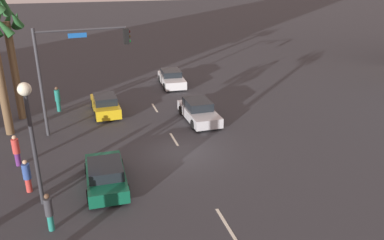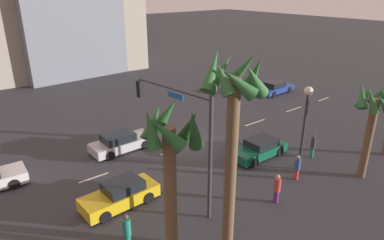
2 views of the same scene
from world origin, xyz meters
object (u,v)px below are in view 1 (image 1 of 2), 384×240
object	(u,v)px
car_0	(106,175)
pedestrian_0	(27,175)
car_3	(105,105)
car_4	(172,78)
pedestrian_3	(49,211)
palm_tree_1	(8,40)
traffic_signal	(71,62)
pedestrian_2	(16,150)
pedestrian_1	(58,99)
car_2	(199,111)
streetlamp	(30,121)

from	to	relation	value
car_0	pedestrian_0	xyz separation A→B (m)	(0.52, 3.56, 0.27)
car_3	car_4	world-z (taller)	car_3
car_4	pedestrian_3	size ratio (longest dim) A/B	2.70
car_3	palm_tree_1	bearing A→B (deg)	84.87
pedestrian_0	traffic_signal	bearing A→B (deg)	-19.00
car_4	pedestrian_2	xyz separation A→B (m)	(-12.55, 11.53, 0.29)
car_4	pedestrian_1	distance (m)	10.55
car_2	pedestrian_2	xyz separation A→B (m)	(-3.69, 11.30, 0.29)
car_2	traffic_signal	world-z (taller)	traffic_signal
palm_tree_1	car_3	bearing A→B (deg)	-95.13
pedestrian_1	pedestrian_2	size ratio (longest dim) A/B	1.07
pedestrian_1	pedestrian_3	size ratio (longest dim) A/B	1.11
traffic_signal	palm_tree_1	xyz separation A→B (m)	(3.39, 3.80, 0.93)
pedestrian_2	car_4	bearing A→B (deg)	-42.57
pedestrian_0	pedestrian_3	xyz separation A→B (m)	(-3.36, -1.12, 0.03)
traffic_signal	pedestrian_1	size ratio (longest dim) A/B	3.58
traffic_signal	pedestrian_2	bearing A→B (deg)	141.52
car_0	streetlamp	size ratio (longest dim) A/B	0.76
car_2	palm_tree_1	bearing A→B (deg)	72.60
car_0	car_4	size ratio (longest dim) A/B	0.94
car_0	traffic_signal	distance (m)	8.57
car_2	traffic_signal	distance (m)	9.02
pedestrian_2	palm_tree_1	distance (m)	8.74
car_0	pedestrian_3	distance (m)	3.75
pedestrian_1	pedestrian_2	xyz separation A→B (m)	(-8.25, 1.90, -0.07)
car_2	pedestrian_1	distance (m)	10.46
car_0	car_3	world-z (taller)	car_3
car_0	car_4	distance (m)	17.56
car_4	pedestrian_0	distance (m)	18.86
traffic_signal	pedestrian_3	distance (m)	11.05
streetlamp	pedestrian_0	size ratio (longest dim) A/B	3.40
car_4	pedestrian_1	size ratio (longest dim) A/B	2.44
traffic_signal	streetlamp	size ratio (longest dim) A/B	1.18
car_4	pedestrian_0	bearing A→B (deg)	145.31
car_3	car_4	bearing A→B (deg)	-48.27
car_2	pedestrian_1	bearing A→B (deg)	64.11
streetlamp	palm_tree_1	world-z (taller)	palm_tree_1
car_0	pedestrian_3	world-z (taller)	pedestrian_3
car_4	palm_tree_1	xyz separation A→B (m)	(-5.13, 12.13, 4.87)
streetlamp	pedestrian_0	world-z (taller)	streetlamp
car_4	pedestrian_3	bearing A→B (deg)	153.01
car_4	pedestrian_0	xyz separation A→B (m)	(-15.50, 10.73, 0.24)
car_3	pedestrian_2	bearing A→B (deg)	143.03
palm_tree_1	pedestrian_2	bearing A→B (deg)	-175.37
streetlamp	pedestrian_0	xyz separation A→B (m)	(1.24, 0.67, -3.14)
streetlamp	traffic_signal	bearing A→B (deg)	-11.88
car_0	pedestrian_2	size ratio (longest dim) A/B	2.44
pedestrian_0	car_2	bearing A→B (deg)	-57.70
pedestrian_3	car_0	bearing A→B (deg)	-40.63
car_2	pedestrian_0	size ratio (longest dim) A/B	2.77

